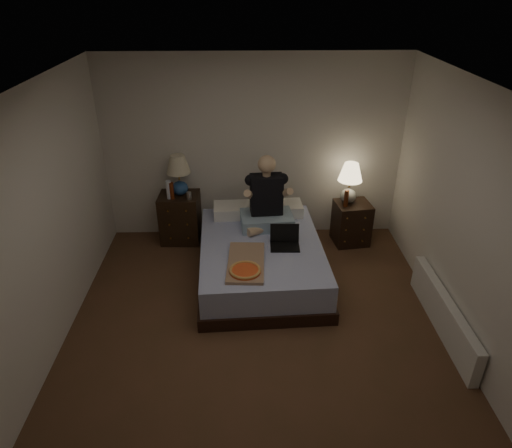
{
  "coord_description": "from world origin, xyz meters",
  "views": [
    {
      "loc": [
        -0.13,
        -3.58,
        3.31
      ],
      "look_at": [
        0.0,
        0.9,
        0.85
      ],
      "focal_mm": 32.0,
      "sensor_mm": 36.0,
      "label": 1
    }
  ],
  "objects_px": {
    "radiator": "(443,314)",
    "beer_bottle_right": "(346,198)",
    "water_bottle": "(169,190)",
    "nightstand_right": "(351,223)",
    "person": "(267,193)",
    "beer_bottle_left": "(172,191)",
    "soda_can": "(189,196)",
    "nightstand_left": "(181,217)",
    "lamp_right": "(350,183)",
    "bed": "(261,260)",
    "lamp_left": "(179,175)",
    "pizza_box": "(245,271)",
    "laptop": "(285,239)"
  },
  "relations": [
    {
      "from": "radiator",
      "to": "beer_bottle_right",
      "type": "bearing_deg",
      "value": 112.08
    },
    {
      "from": "water_bottle",
      "to": "beer_bottle_right",
      "type": "relative_size",
      "value": 1.09
    },
    {
      "from": "nightstand_right",
      "to": "person",
      "type": "bearing_deg",
      "value": -170.29
    },
    {
      "from": "water_bottle",
      "to": "beer_bottle_left",
      "type": "relative_size",
      "value": 1.09
    },
    {
      "from": "person",
      "to": "soda_can",
      "type": "bearing_deg",
      "value": 155.31
    },
    {
      "from": "beer_bottle_left",
      "to": "radiator",
      "type": "xyz_separation_m",
      "value": [
        3.01,
        -1.84,
        -0.61
      ]
    },
    {
      "from": "nightstand_left",
      "to": "beer_bottle_right",
      "type": "relative_size",
      "value": 3.01
    },
    {
      "from": "lamp_right",
      "to": "radiator",
      "type": "distance_m",
      "value": 2.1
    },
    {
      "from": "beer_bottle_right",
      "to": "beer_bottle_left",
      "type": "bearing_deg",
      "value": 177.7
    },
    {
      "from": "nightstand_right",
      "to": "water_bottle",
      "type": "height_order",
      "value": "water_bottle"
    },
    {
      "from": "water_bottle",
      "to": "soda_can",
      "type": "xyz_separation_m",
      "value": [
        0.26,
        -0.03,
        -0.07
      ]
    },
    {
      "from": "radiator",
      "to": "lamp_right",
      "type": "bearing_deg",
      "value": 109.3
    },
    {
      "from": "bed",
      "to": "lamp_left",
      "type": "bearing_deg",
      "value": 135.28
    },
    {
      "from": "nightstand_right",
      "to": "nightstand_left",
      "type": "bearing_deg",
      "value": 168.78
    },
    {
      "from": "soda_can",
      "to": "person",
      "type": "bearing_deg",
      "value": -20.14
    },
    {
      "from": "beer_bottle_left",
      "to": "person",
      "type": "relative_size",
      "value": 0.25
    },
    {
      "from": "beer_bottle_right",
      "to": "person",
      "type": "bearing_deg",
      "value": -164.33
    },
    {
      "from": "lamp_left",
      "to": "nightstand_left",
      "type": "bearing_deg",
      "value": -177.87
    },
    {
      "from": "soda_can",
      "to": "beer_bottle_right",
      "type": "distance_m",
      "value": 2.08
    },
    {
      "from": "nightstand_left",
      "to": "pizza_box",
      "type": "relative_size",
      "value": 0.91
    },
    {
      "from": "lamp_right",
      "to": "person",
      "type": "height_order",
      "value": "person"
    },
    {
      "from": "soda_can",
      "to": "nightstand_right",
      "type": "bearing_deg",
      "value": 0.06
    },
    {
      "from": "radiator",
      "to": "soda_can",
      "type": "bearing_deg",
      "value": 146.83
    },
    {
      "from": "lamp_left",
      "to": "water_bottle",
      "type": "height_order",
      "value": "lamp_left"
    },
    {
      "from": "soda_can",
      "to": "laptop",
      "type": "height_order",
      "value": "soda_can"
    },
    {
      "from": "nightstand_left",
      "to": "person",
      "type": "xyz_separation_m",
      "value": [
        1.17,
        -0.52,
        0.6
      ]
    },
    {
      "from": "nightstand_left",
      "to": "water_bottle",
      "type": "bearing_deg",
      "value": -129.21
    },
    {
      "from": "water_bottle",
      "to": "person",
      "type": "relative_size",
      "value": 0.27
    },
    {
      "from": "nightstand_right",
      "to": "laptop",
      "type": "bearing_deg",
      "value": -145.47
    },
    {
      "from": "person",
      "to": "laptop",
      "type": "bearing_deg",
      "value": -75.02
    },
    {
      "from": "laptop",
      "to": "pizza_box",
      "type": "distance_m",
      "value": 0.72
    },
    {
      "from": "lamp_right",
      "to": "pizza_box",
      "type": "bearing_deg",
      "value": -133.21
    },
    {
      "from": "nightstand_right",
      "to": "bed",
      "type": "bearing_deg",
      "value": -155.71
    },
    {
      "from": "pizza_box",
      "to": "radiator",
      "type": "distance_m",
      "value": 2.12
    },
    {
      "from": "beer_bottle_left",
      "to": "bed",
      "type": "bearing_deg",
      "value": -35.43
    },
    {
      "from": "nightstand_right",
      "to": "radiator",
      "type": "xyz_separation_m",
      "value": [
        0.58,
        -1.82,
        -0.1
      ]
    },
    {
      "from": "nightstand_left",
      "to": "nightstand_right",
      "type": "relative_size",
      "value": 1.17
    },
    {
      "from": "nightstand_left",
      "to": "person",
      "type": "bearing_deg",
      "value": -21.51
    },
    {
      "from": "soda_can",
      "to": "lamp_left",
      "type": "bearing_deg",
      "value": 131.32
    },
    {
      "from": "nightstand_left",
      "to": "soda_can",
      "type": "relative_size",
      "value": 6.91
    },
    {
      "from": "lamp_left",
      "to": "person",
      "type": "bearing_deg",
      "value": -24.51
    },
    {
      "from": "nightstand_left",
      "to": "person",
      "type": "relative_size",
      "value": 0.74
    },
    {
      "from": "beer_bottle_right",
      "to": "radiator",
      "type": "bearing_deg",
      "value": -67.92
    },
    {
      "from": "bed",
      "to": "nightstand_right",
      "type": "xyz_separation_m",
      "value": [
        1.28,
        0.8,
        0.06
      ]
    },
    {
      "from": "bed",
      "to": "person",
      "type": "relative_size",
      "value": 2.06
    },
    {
      "from": "bed",
      "to": "nightstand_right",
      "type": "distance_m",
      "value": 1.51
    },
    {
      "from": "bed",
      "to": "beer_bottle_left",
      "type": "bearing_deg",
      "value": 141.74
    },
    {
      "from": "beer_bottle_left",
      "to": "radiator",
      "type": "relative_size",
      "value": 0.14
    },
    {
      "from": "lamp_left",
      "to": "pizza_box",
      "type": "relative_size",
      "value": 0.74
    },
    {
      "from": "lamp_left",
      "to": "radiator",
      "type": "bearing_deg",
      "value": -34.05
    }
  ]
}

